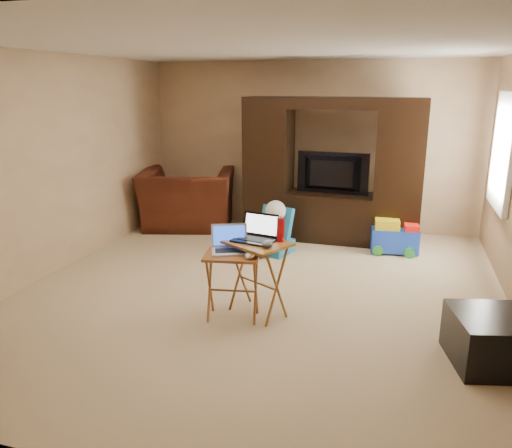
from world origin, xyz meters
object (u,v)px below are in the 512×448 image
(television, at_px, (331,174))
(mouse_right, at_px, (268,244))
(recliner, at_px, (188,199))
(laptop_left, at_px, (230,240))
(ottoman, at_px, (494,340))
(mouse_left, at_px, (250,255))
(plush_toy, at_px, (253,243))
(push_toy, at_px, (395,236))
(tray_table_left, at_px, (233,286))
(water_bottle, at_px, (281,230))
(laptop_right, at_px, (254,229))
(child_rocker, at_px, (273,231))
(entertainment_center, at_px, (332,171))
(tray_table_right, at_px, (258,278))

(television, height_order, mouse_right, television)
(recliner, xyz_separation_m, laptop_left, (1.67, -2.79, 0.32))
(ottoman, bearing_deg, mouse_left, 176.92)
(recliner, relative_size, laptop_left, 4.09)
(plush_toy, relative_size, push_toy, 0.64)
(television, height_order, tray_table_left, television)
(push_toy, xyz_separation_m, tray_table_left, (-1.41, -2.43, 0.09))
(recliner, bearing_deg, mouse_right, 111.09)
(push_toy, height_order, mouse_right, mouse_right)
(tray_table_left, distance_m, mouse_left, 0.40)
(laptop_left, bearing_deg, water_bottle, 3.71)
(push_toy, bearing_deg, ottoman, -78.65)
(recliner, xyz_separation_m, tray_table_left, (1.70, -2.82, -0.13))
(plush_toy, distance_m, ottoman, 3.18)
(tray_table_left, xyz_separation_m, laptop_right, (0.16, 0.18, 0.52))
(tray_table_left, relative_size, laptop_right, 1.69)
(ottoman, bearing_deg, child_rocker, 137.48)
(entertainment_center, xyz_separation_m, push_toy, (0.91, -0.37, -0.76))
(laptop_right, xyz_separation_m, mouse_left, (0.03, -0.25, -0.18))
(laptop_left, xyz_separation_m, mouse_left, (0.22, -0.10, -0.09))
(tray_table_right, bearing_deg, mouse_left, -62.76)
(tray_table_right, xyz_separation_m, laptop_right, (-0.04, 0.02, 0.48))
(laptop_right, bearing_deg, child_rocker, 110.05)
(child_rocker, bearing_deg, television, 68.04)
(tray_table_left, distance_m, mouse_right, 0.55)
(entertainment_center, distance_m, water_bottle, 2.57)
(ottoman, bearing_deg, television, 120.55)
(plush_toy, xyz_separation_m, mouse_left, (0.50, -1.79, 0.47))
(laptop_right, bearing_deg, mouse_left, -71.44)
(tray_table_left, distance_m, water_bottle, 0.69)
(child_rocker, xyz_separation_m, water_bottle, (0.52, -1.75, 0.54))
(plush_toy, bearing_deg, ottoman, -36.65)
(entertainment_center, relative_size, recliner, 1.76)
(television, xyz_separation_m, recliner, (-2.20, 0.06, -0.51))
(push_toy, relative_size, tray_table_left, 0.96)
(mouse_left, bearing_deg, television, 83.74)
(tray_table_right, xyz_separation_m, water_bottle, (0.20, 0.08, 0.47))
(tray_table_right, xyz_separation_m, mouse_right, (0.13, -0.12, 0.39))
(recliner, relative_size, water_bottle, 6.17)
(tray_table_right, distance_m, mouse_left, 0.38)
(tray_table_left, relative_size, mouse_left, 4.92)
(laptop_left, xyz_separation_m, mouse_right, (0.36, 0.01, -0.01))
(water_bottle, bearing_deg, ottoman, -12.86)
(laptop_left, xyz_separation_m, laptop_right, (0.19, 0.15, 0.08))
(tray_table_left, distance_m, laptop_left, 0.44)
(push_toy, relative_size, laptop_right, 1.62)
(plush_toy, xyz_separation_m, mouse_right, (0.64, -1.68, 0.56))
(laptop_left, bearing_deg, child_rocker, 70.49)
(recliner, xyz_separation_m, laptop_right, (1.86, -2.64, 0.40))
(tray_table_right, xyz_separation_m, laptop_left, (-0.23, -0.13, 0.40))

